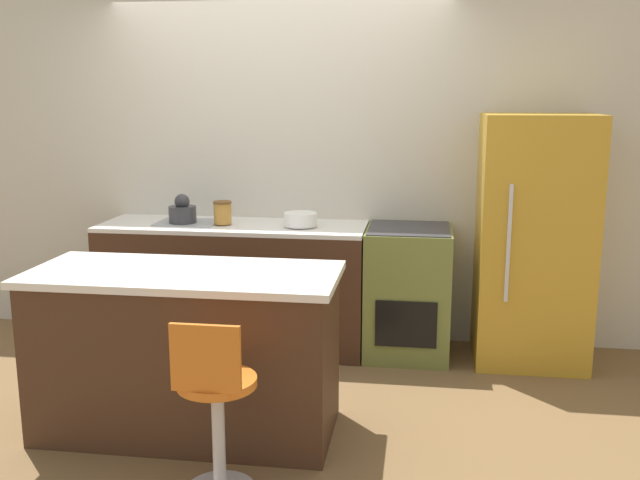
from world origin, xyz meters
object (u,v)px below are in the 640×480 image
Objects in this scene: refrigerator at (534,241)px; kettle at (182,212)px; oven_range at (408,292)px; mixing_bowl at (300,219)px; stool_chair at (216,411)px.

kettle is at bearing -179.31° from refrigerator.
refrigerator reaches higher than oven_range.
mixing_bowl is (0.87, 0.00, -0.03)m from kettle.
mixing_bowl reaches higher than stool_chair.
mixing_bowl reaches higher than oven_range.
refrigerator is at bearing 0.69° from kettle.
refrigerator is 2.48m from kettle.
kettle is (-1.63, -0.03, 0.54)m from oven_range.
kettle is (-0.81, 1.97, 0.58)m from stool_chair.
mixing_bowl is at bearing -177.49° from oven_range.
refrigerator is 8.14× the size of kettle.
mixing_bowl is (-1.61, -0.03, 0.11)m from refrigerator.
oven_range reaches higher than stool_chair.
kettle is 0.89× the size of mixing_bowl.
refrigerator is 2.64m from stool_chair.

